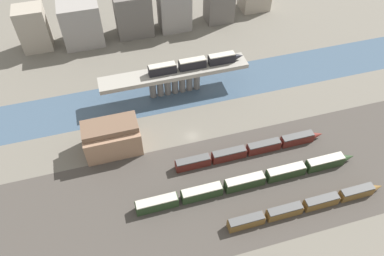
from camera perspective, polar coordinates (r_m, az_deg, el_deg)
The scene contains 13 objects.
ground_plane at distance 131.48m, azimuth 0.00°, elevation -1.24°, with size 400.00×400.00×0.00m, color #666056.
railbed_yard at distance 117.77m, azimuth 3.26°, elevation -9.72°, with size 280.00×42.00×0.01m, color #423D38.
river_water at distance 147.86m, azimuth -2.57°, elevation 5.52°, with size 320.00×20.39×0.01m, color #3D5166.
bridge at distance 142.72m, azimuth -2.68°, elevation 7.86°, with size 56.46×8.07×10.47m.
train_on_bridge at distance 141.56m, azimuth 0.57°, elevation 9.86°, with size 36.92×2.98×3.80m.
train_yard_near at distance 118.12m, azimuth 17.13°, elevation -11.21°, with size 50.61×2.78×3.54m.
train_yard_mid at distance 118.91m, azimuth 8.75°, elevation -7.98°, with size 72.95×3.15×3.89m.
train_yard_far at distance 126.69m, azimuth 8.89°, elevation -3.28°, with size 52.85×2.88×3.71m.
warehouse_building at distance 126.78m, azimuth -12.13°, elevation -1.33°, with size 18.36×11.97×11.55m.
city_block_far_left at distance 178.92m, azimuth -23.03°, elevation 13.79°, with size 12.23×10.22×19.27m, color gray.
city_block_left at distance 175.96m, azimuth -16.53°, elevation 15.12°, with size 16.92×14.38×19.32m, color gray.
city_block_center at distance 177.24m, azimuth -8.96°, elevation 16.83°, with size 16.03×12.21×19.61m, color #605B56.
city_block_right at distance 179.03m, azimuth -2.73°, elevation 17.97°, with size 14.08×11.22×21.17m, color gray.
Camera 1 is at (-23.82, -83.17, 99.00)m, focal length 35.00 mm.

